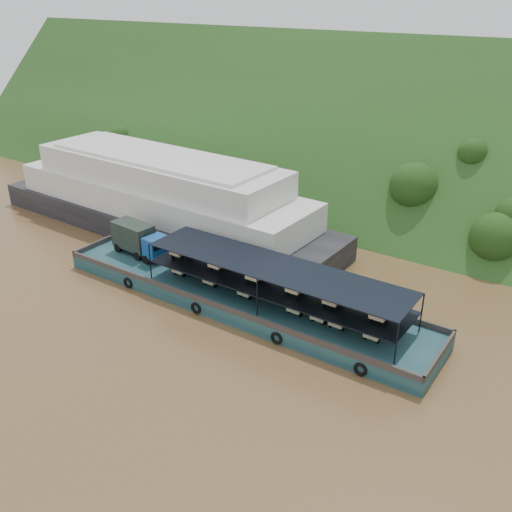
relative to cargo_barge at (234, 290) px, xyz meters
The scene contains 4 objects.
ground 2.49m from the cargo_barge, ahead, with size 160.00×160.00×0.00m, color brown.
hillside 36.17m from the cargo_barge, 86.44° to the left, with size 140.00×28.00×28.00m, color #1E3C16.
cargo_barge is the anchor object (origin of this frame).
passenger_ferry 18.55m from the cargo_barge, 151.89° to the left, with size 43.09×11.75×8.67m.
Camera 1 is at (23.78, -34.93, 25.03)m, focal length 40.00 mm.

